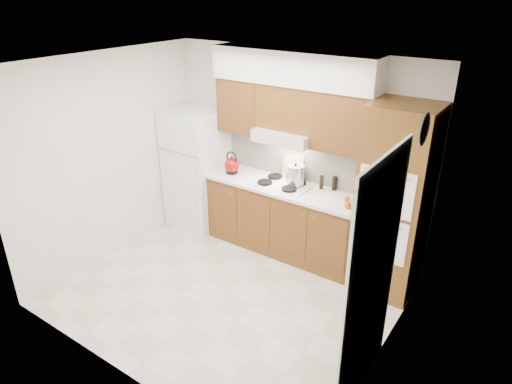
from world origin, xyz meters
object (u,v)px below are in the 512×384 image
(fridge, at_px, (197,169))
(oven_cabinet, at_px, (394,202))
(kettle, at_px, (232,165))
(stock_pot, at_px, (295,175))

(fridge, relative_size, oven_cabinet, 0.78)
(kettle, bearing_deg, oven_cabinet, 12.54)
(fridge, height_order, stock_pot, fridge)
(oven_cabinet, relative_size, kettle, 10.69)
(stock_pot, bearing_deg, fridge, -175.15)
(oven_cabinet, bearing_deg, kettle, -179.31)
(oven_cabinet, xyz_separation_m, kettle, (-2.22, -0.03, -0.05))
(fridge, xyz_separation_m, oven_cabinet, (2.85, 0.03, 0.24))
(fridge, xyz_separation_m, stock_pot, (1.54, 0.13, 0.23))
(fridge, bearing_deg, oven_cabinet, 0.70)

